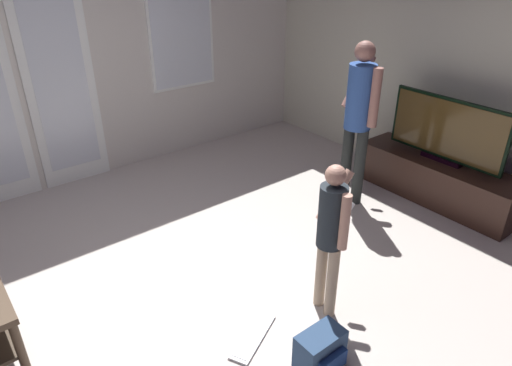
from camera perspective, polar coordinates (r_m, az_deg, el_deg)
ground_plane at (r=3.25m, az=-11.40°, el=-16.11°), size 6.39×4.87×0.02m
wall_back_with_doors at (r=4.77m, az=-26.52°, el=13.85°), size 6.39×0.09×2.65m
wall_right_plain at (r=4.73m, az=24.14°, el=14.42°), size 0.06×4.87×2.62m
tv_stand at (r=4.72m, az=21.76°, el=0.36°), size 0.46×1.55×0.40m
flat_screen_tv at (r=4.52m, az=22.84°, el=6.11°), size 0.08×1.13×0.61m
person_adult at (r=4.20m, az=12.83°, el=8.86°), size 0.47×0.41×1.51m
person_child at (r=2.88m, az=9.47°, el=-5.64°), size 0.38×0.29×1.09m
backpack at (r=2.86m, az=8.14°, el=-19.98°), size 0.29×0.21×0.23m
loose_keyboard at (r=3.05m, az=-0.41°, el=-18.66°), size 0.45×0.32×0.02m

